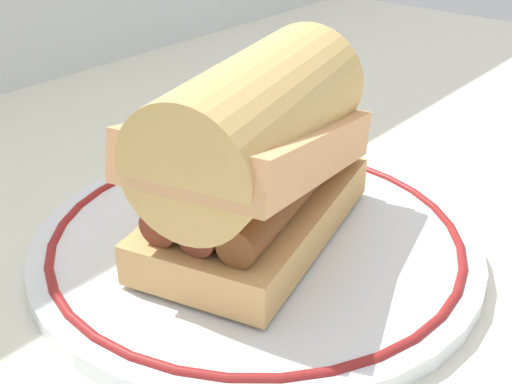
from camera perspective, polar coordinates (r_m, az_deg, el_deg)
The scene contains 3 objects.
ground_plane at distance 0.44m, azimuth -3.59°, elevation -5.63°, with size 1.50×1.50×0.00m, color silver.
plate at distance 0.44m, azimuth -0.00°, elevation -4.25°, with size 0.29×0.29×0.01m.
sausage_sandwich at distance 0.41m, azimuth 0.00°, elevation 3.57°, with size 0.19×0.13×0.12m.
Camera 1 is at (-0.26, -0.26, 0.24)m, focal length 46.80 mm.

